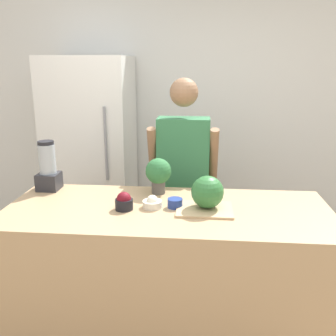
{
  "coord_description": "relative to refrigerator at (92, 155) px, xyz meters",
  "views": [
    {
      "loc": [
        0.2,
        -1.76,
        1.82
      ],
      "look_at": [
        0.0,
        0.45,
        1.2
      ],
      "focal_mm": 40.0,
      "sensor_mm": 36.0,
      "label": 1
    }
  ],
  "objects": [
    {
      "name": "wall_back",
      "position": [
        0.88,
        0.39,
        0.36
      ],
      "size": [
        8.0,
        0.06,
        2.6
      ],
      "color": "white",
      "rests_on": "ground_plane"
    },
    {
      "name": "counter_island",
      "position": [
        0.88,
        -1.35,
        -0.47
      ],
      "size": [
        2.04,
        0.83,
        0.95
      ],
      "color": "tan",
      "rests_on": "ground_plane"
    },
    {
      "name": "refrigerator",
      "position": [
        0.0,
        0.0,
        0.0
      ],
      "size": [
        0.79,
        0.71,
        1.89
      ],
      "color": "white",
      "rests_on": "ground_plane"
    },
    {
      "name": "person",
      "position": [
        0.94,
        -0.59,
        -0.06
      ],
      "size": [
        0.56,
        0.27,
        1.72
      ],
      "color": "#333338",
      "rests_on": "ground_plane"
    },
    {
      "name": "cutting_board",
      "position": [
        1.11,
        -1.37,
        0.01
      ],
      "size": [
        0.34,
        0.27,
        0.01
      ],
      "color": "tan",
      "rests_on": "counter_island"
    },
    {
      "name": "watermelon",
      "position": [
        1.12,
        -1.35,
        0.12
      ],
      "size": [
        0.2,
        0.2,
        0.2
      ],
      "color": "#2D6B33",
      "rests_on": "cutting_board"
    },
    {
      "name": "bowl_cherries",
      "position": [
        0.61,
        -1.4,
        0.05
      ],
      "size": [
        0.11,
        0.11,
        0.11
      ],
      "color": "black",
      "rests_on": "counter_island"
    },
    {
      "name": "bowl_cream",
      "position": [
        0.78,
        -1.35,
        0.03
      ],
      "size": [
        0.12,
        0.12,
        0.08
      ],
      "color": "beige",
      "rests_on": "counter_island"
    },
    {
      "name": "bowl_small_blue",
      "position": [
        0.92,
        -1.34,
        0.03
      ],
      "size": [
        0.09,
        0.09,
        0.06
      ],
      "color": "navy",
      "rests_on": "counter_island"
    },
    {
      "name": "blender",
      "position": [
        -0.0,
        -1.06,
        0.16
      ],
      "size": [
        0.15,
        0.15,
        0.35
      ],
      "color": "#28282D",
      "rests_on": "counter_island"
    },
    {
      "name": "potted_plant",
      "position": [
        0.79,
        -1.07,
        0.15
      ],
      "size": [
        0.18,
        0.18,
        0.25
      ],
      "color": "#514C47",
      "rests_on": "counter_island"
    }
  ]
}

